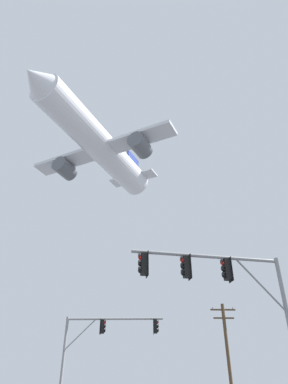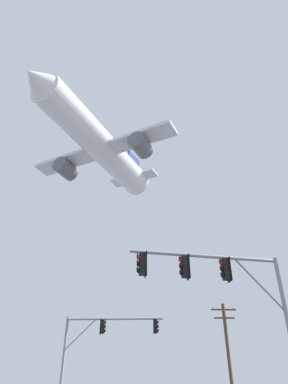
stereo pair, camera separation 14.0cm
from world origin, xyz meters
TOP-DOWN VIEW (x-y plane):
  - signal_pole_near at (3.08, 7.22)m, footprint 6.63×1.28m
  - signal_pole_far at (-3.03, 19.00)m, footprint 6.96×0.71m
  - utility_pole at (7.19, 23.94)m, footprint 2.20×0.28m
  - airplane at (-6.05, 32.79)m, footprint 21.62×27.99m

SIDE VIEW (x-z plane):
  - utility_pole at x=7.19m, z-range 0.29..8.59m
  - signal_pole_far at x=-3.03m, z-range 1.62..7.84m
  - signal_pole_near at x=3.08m, z-range 1.84..8.53m
  - airplane at x=-6.05m, z-range 28.72..36.87m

